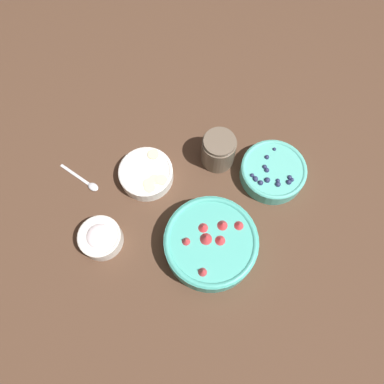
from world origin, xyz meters
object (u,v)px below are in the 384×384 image
object	(u,v)px
bowl_cream	(102,237)
jar_chocolate	(220,151)
bowl_bananas	(148,173)
bowl_strawberries	(212,243)
bowl_blueberries	(274,171)

from	to	relation	value
bowl_cream	jar_chocolate	bearing A→B (deg)	33.13
bowl_bananas	jar_chocolate	bearing A→B (deg)	11.41
bowl_strawberries	bowl_blueberries	bearing A→B (deg)	44.45
bowl_cream	bowl_blueberries	bearing A→B (deg)	17.35
bowl_bananas	bowl_cream	distance (m)	0.21
bowl_blueberries	jar_chocolate	world-z (taller)	jar_chocolate
bowl_cream	bowl_strawberries	bearing A→B (deg)	-8.48
bowl_bananas	jar_chocolate	distance (m)	0.21
bowl_bananas	jar_chocolate	size ratio (longest dim) A/B	1.43
bowl_strawberries	bowl_cream	world-z (taller)	bowl_strawberries
bowl_cream	jar_chocolate	world-z (taller)	jar_chocolate
bowl_strawberries	bowl_bananas	distance (m)	0.27
bowl_strawberries	bowl_blueberries	size ratio (longest dim) A/B	1.31
bowl_strawberries	jar_chocolate	distance (m)	0.26
bowl_cream	jar_chocolate	distance (m)	0.39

